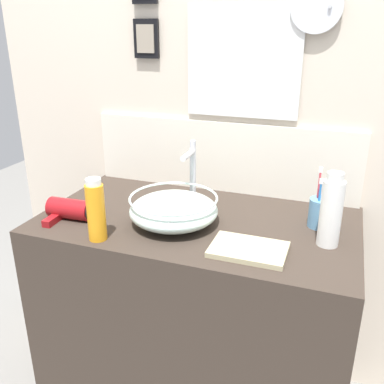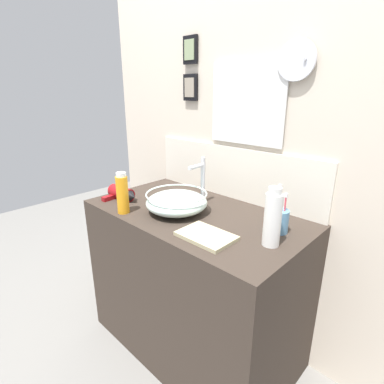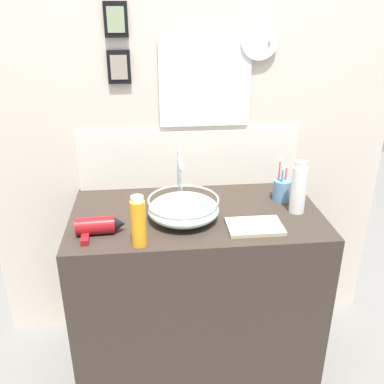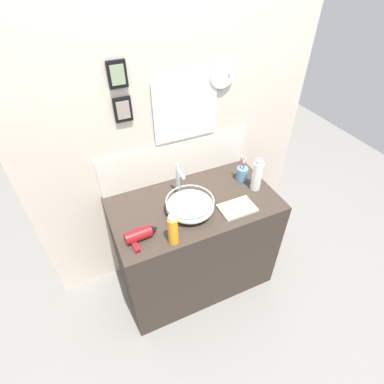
# 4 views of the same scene
# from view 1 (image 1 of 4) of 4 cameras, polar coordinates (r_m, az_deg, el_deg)

# --- Properties ---
(vanity_counter) EXTENTS (1.11, 0.61, 0.83)m
(vanity_counter) POSITION_cam_1_polar(r_m,az_deg,el_deg) (1.73, 0.60, -16.09)
(vanity_counter) COLOR #382D26
(vanity_counter) RESTS_ON ground
(back_panel) EXTENTS (2.01, 0.09, 2.32)m
(back_panel) POSITION_cam_1_polar(r_m,az_deg,el_deg) (1.72, 4.49, 11.06)
(back_panel) COLOR beige
(back_panel) RESTS_ON ground
(glass_bowl_sink) EXTENTS (0.30, 0.30, 0.10)m
(glass_bowl_sink) POSITION_cam_1_polar(r_m,az_deg,el_deg) (1.46, -2.46, -2.37)
(glass_bowl_sink) COLOR silver
(glass_bowl_sink) RESTS_ON vanity_counter
(faucet) EXTENTS (0.02, 0.12, 0.25)m
(faucet) POSITION_cam_1_polar(r_m,az_deg,el_deg) (1.58, -0.03, 3.05)
(faucet) COLOR silver
(faucet) RESTS_ON vanity_counter
(hair_drier) EXTENTS (0.20, 0.14, 0.07)m
(hair_drier) POSITION_cam_1_polar(r_m,az_deg,el_deg) (1.56, -15.60, -2.33)
(hair_drier) COLOR maroon
(hair_drier) RESTS_ON vanity_counter
(toothbrush_cup) EXTENTS (0.08, 0.08, 0.21)m
(toothbrush_cup) POSITION_cam_1_polar(r_m,az_deg,el_deg) (1.50, 16.75, -2.61)
(toothbrush_cup) COLOR #598CB2
(toothbrush_cup) RESTS_ON vanity_counter
(lotion_bottle) EXTENTS (0.06, 0.06, 0.21)m
(lotion_bottle) POSITION_cam_1_polar(r_m,az_deg,el_deg) (1.37, -12.70, -2.41)
(lotion_bottle) COLOR orange
(lotion_bottle) RESTS_ON vanity_counter
(shampoo_bottle) EXTENTS (0.07, 0.07, 0.24)m
(shampoo_bottle) POSITION_cam_1_polar(r_m,az_deg,el_deg) (1.37, 18.05, -2.46)
(shampoo_bottle) COLOR white
(shampoo_bottle) RESTS_ON vanity_counter
(hand_towel) EXTENTS (0.23, 0.16, 0.02)m
(hand_towel) POSITION_cam_1_polar(r_m,az_deg,el_deg) (1.31, 7.55, -7.60)
(hand_towel) COLOR tan
(hand_towel) RESTS_ON vanity_counter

